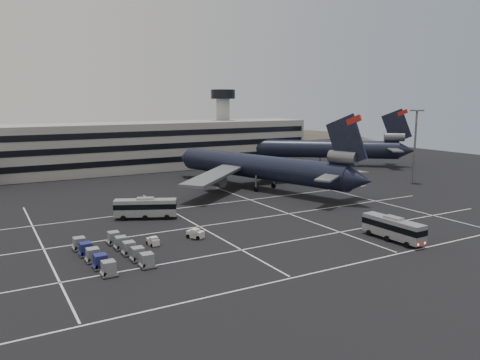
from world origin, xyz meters
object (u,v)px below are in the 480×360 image
Objects in this scene: bus_far at (146,207)px; tug_a at (153,241)px; uld_cluster at (111,252)px; bus_near at (393,227)px; trijet_main at (260,167)px.

tug_a is (-4.00, -15.34, -1.48)m from bus_far.
tug_a is at bearing 21.27° from uld_cluster.
bus_near reaches higher than uld_cluster.
uld_cluster is (-10.64, -17.92, -1.19)m from bus_far.
trijet_main is 3.89× the size of uld_cluster.
trijet_main is 25.03× the size of tug_a.
bus_near is (-4.41, -44.30, -3.27)m from trijet_main.
tug_a is 7.13m from uld_cluster.
trijet_main is at bearing -42.37° from bus_far.
bus_near is at bearing -113.04° from bus_far.
trijet_main reaches higher than tug_a.
bus_near is 4.58× the size of tug_a.
uld_cluster reaches higher than tug_a.
uld_cluster is at bearing -165.05° from tug_a.
tug_a is 0.16× the size of uld_cluster.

